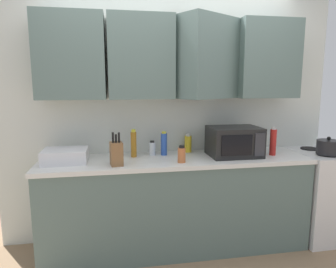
{
  "coord_description": "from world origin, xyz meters",
  "views": [
    {
      "loc": [
        -0.56,
        -3.02,
        1.59
      ],
      "look_at": [
        -0.07,
        -0.25,
        1.12
      ],
      "focal_mm": 32.42,
      "sensor_mm": 36.0,
      "label": 1
    }
  ],
  "objects_px": {
    "knife_block": "(116,153)",
    "bottle_spice_jar": "(182,155)",
    "bottle_yellow_mustard": "(188,144)",
    "bottle_blue_cleaner": "(164,144)",
    "stove_range": "(329,193)",
    "dish_rack": "(65,156)",
    "bottle_amber_vinegar": "(134,144)",
    "microwave": "(234,141)",
    "bottle_red_sauce": "(273,142)",
    "bottle_clear_tall": "(152,148)",
    "kettle": "(328,147)"
  },
  "relations": [
    {
      "from": "knife_block",
      "to": "bottle_spice_jar",
      "type": "height_order",
      "value": "knife_block"
    },
    {
      "from": "bottle_yellow_mustard",
      "to": "bottle_blue_cleaner",
      "type": "bearing_deg",
      "value": -161.79
    },
    {
      "from": "stove_range",
      "to": "dish_rack",
      "type": "distance_m",
      "value": 2.69
    },
    {
      "from": "dish_rack",
      "to": "stove_range",
      "type": "bearing_deg",
      "value": -0.43
    },
    {
      "from": "bottle_yellow_mustard",
      "to": "bottle_amber_vinegar",
      "type": "bearing_deg",
      "value": -168.63
    },
    {
      "from": "microwave",
      "to": "bottle_red_sauce",
      "type": "bearing_deg",
      "value": -5.74
    },
    {
      "from": "bottle_clear_tall",
      "to": "bottle_blue_cleaner",
      "type": "xyz_separation_m",
      "value": [
        0.11,
        -0.01,
        0.04
      ]
    },
    {
      "from": "knife_block",
      "to": "bottle_red_sauce",
      "type": "xyz_separation_m",
      "value": [
        1.5,
        0.12,
        0.03
      ]
    },
    {
      "from": "kettle",
      "to": "bottle_yellow_mustard",
      "type": "distance_m",
      "value": 1.36
    },
    {
      "from": "knife_block",
      "to": "bottle_yellow_mustard",
      "type": "xyz_separation_m",
      "value": [
        0.72,
        0.39,
        -0.02
      ]
    },
    {
      "from": "bottle_spice_jar",
      "to": "bottle_clear_tall",
      "type": "bearing_deg",
      "value": 125.02
    },
    {
      "from": "kettle",
      "to": "bottle_clear_tall",
      "type": "distance_m",
      "value": 1.71
    },
    {
      "from": "microwave",
      "to": "bottle_yellow_mustard",
      "type": "distance_m",
      "value": 0.47
    },
    {
      "from": "knife_block",
      "to": "bottle_blue_cleaner",
      "type": "xyz_separation_m",
      "value": [
        0.46,
        0.3,
        0.01
      ]
    },
    {
      "from": "bottle_spice_jar",
      "to": "bottle_amber_vinegar",
      "type": "bearing_deg",
      "value": 145.33
    },
    {
      "from": "bottle_amber_vinegar",
      "to": "bottle_blue_cleaner",
      "type": "bearing_deg",
      "value": 5.02
    },
    {
      "from": "kettle",
      "to": "microwave",
      "type": "height_order",
      "value": "microwave"
    },
    {
      "from": "dish_rack",
      "to": "bottle_yellow_mustard",
      "type": "relative_size",
      "value": 2.03
    },
    {
      "from": "kettle",
      "to": "bottle_blue_cleaner",
      "type": "distance_m",
      "value": 1.59
    },
    {
      "from": "bottle_amber_vinegar",
      "to": "knife_block",
      "type": "bearing_deg",
      "value": -120.64
    },
    {
      "from": "dish_rack",
      "to": "bottle_clear_tall",
      "type": "distance_m",
      "value": 0.8
    },
    {
      "from": "microwave",
      "to": "dish_rack",
      "type": "bearing_deg",
      "value": 179.29
    },
    {
      "from": "stove_range",
      "to": "bottle_blue_cleaner",
      "type": "relative_size",
      "value": 3.94
    },
    {
      "from": "knife_block",
      "to": "bottle_yellow_mustard",
      "type": "height_order",
      "value": "knife_block"
    },
    {
      "from": "bottle_red_sauce",
      "to": "bottle_yellow_mustard",
      "type": "distance_m",
      "value": 0.83
    },
    {
      "from": "microwave",
      "to": "bottle_amber_vinegar",
      "type": "height_order",
      "value": "microwave"
    },
    {
      "from": "microwave",
      "to": "knife_block",
      "type": "height_order",
      "value": "knife_block"
    },
    {
      "from": "knife_block",
      "to": "bottle_spice_jar",
      "type": "xyz_separation_m",
      "value": [
        0.57,
        -0.0,
        -0.03
      ]
    },
    {
      "from": "bottle_blue_cleaner",
      "to": "knife_block",
      "type": "bearing_deg",
      "value": -146.6
    },
    {
      "from": "stove_range",
      "to": "bottle_clear_tall",
      "type": "bearing_deg",
      "value": 175.08
    },
    {
      "from": "kettle",
      "to": "knife_block",
      "type": "xyz_separation_m",
      "value": [
        -2.03,
        -0.02,
        0.02
      ]
    },
    {
      "from": "stove_range",
      "to": "kettle",
      "type": "height_order",
      "value": "kettle"
    },
    {
      "from": "knife_block",
      "to": "dish_rack",
      "type": "bearing_deg",
      "value": 158.45
    },
    {
      "from": "bottle_yellow_mustard",
      "to": "dish_rack",
      "type": "bearing_deg",
      "value": -169.61
    },
    {
      "from": "bottle_spice_jar",
      "to": "bottle_amber_vinegar",
      "type": "distance_m",
      "value": 0.49
    },
    {
      "from": "knife_block",
      "to": "bottle_red_sauce",
      "type": "height_order",
      "value": "knife_block"
    },
    {
      "from": "stove_range",
      "to": "bottle_clear_tall",
      "type": "height_order",
      "value": "bottle_clear_tall"
    },
    {
      "from": "bottle_blue_cleaner",
      "to": "bottle_red_sauce",
      "type": "distance_m",
      "value": 1.06
    },
    {
      "from": "kettle",
      "to": "bottle_clear_tall",
      "type": "xyz_separation_m",
      "value": [
        -1.68,
        0.3,
        -0.01
      ]
    },
    {
      "from": "bottle_red_sauce",
      "to": "bottle_yellow_mustard",
      "type": "relative_size",
      "value": 1.46
    },
    {
      "from": "bottle_yellow_mustard",
      "to": "bottle_spice_jar",
      "type": "bearing_deg",
      "value": -111.42
    },
    {
      "from": "microwave",
      "to": "knife_block",
      "type": "bearing_deg",
      "value": -172.08
    },
    {
      "from": "dish_rack",
      "to": "bottle_clear_tall",
      "type": "xyz_separation_m",
      "value": [
        0.79,
        0.14,
        0.01
      ]
    },
    {
      "from": "bottle_clear_tall",
      "to": "bottle_red_sauce",
      "type": "bearing_deg",
      "value": -9.67
    },
    {
      "from": "microwave",
      "to": "stove_range",
      "type": "bearing_deg",
      "value": -0.03
    },
    {
      "from": "dish_rack",
      "to": "bottle_blue_cleaner",
      "type": "xyz_separation_m",
      "value": [
        0.9,
        0.13,
        0.05
      ]
    },
    {
      "from": "microwave",
      "to": "bottle_red_sauce",
      "type": "xyz_separation_m",
      "value": [
        0.38,
        -0.04,
        -0.01
      ]
    },
    {
      "from": "stove_range",
      "to": "bottle_yellow_mustard",
      "type": "height_order",
      "value": "bottle_yellow_mustard"
    },
    {
      "from": "stove_range",
      "to": "bottle_spice_jar",
      "type": "distance_m",
      "value": 1.72
    },
    {
      "from": "bottle_spice_jar",
      "to": "bottle_clear_tall",
      "type": "relative_size",
      "value": 1.06
    }
  ]
}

